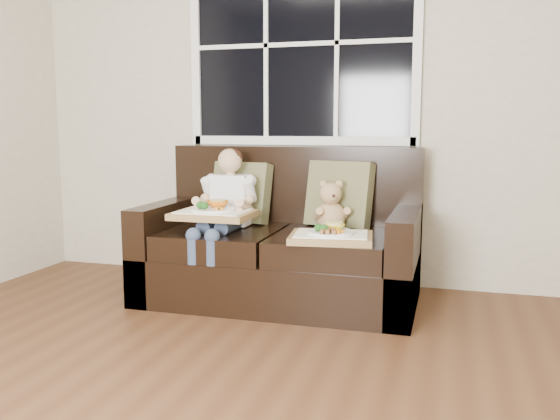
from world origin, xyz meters
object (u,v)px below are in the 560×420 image
(loveseat, at_px, (283,250))
(teddy_bear, at_px, (330,210))
(child, at_px, (225,201))
(tray_left, at_px, (214,213))
(tray_right, at_px, (331,236))

(loveseat, xyz_separation_m, teddy_bear, (0.31, -0.01, 0.27))
(child, bearing_deg, teddy_bear, 9.18)
(loveseat, bearing_deg, tray_left, -139.70)
(loveseat, distance_m, tray_right, 0.53)
(loveseat, height_order, tray_left, loveseat)
(child, xyz_separation_m, tray_left, (-0.01, -0.18, -0.05))
(tray_right, bearing_deg, tray_left, 169.87)
(loveseat, xyz_separation_m, child, (-0.34, -0.11, 0.31))
(tray_left, relative_size, tray_right, 0.94)
(tray_left, bearing_deg, child, 88.80)
(tray_left, height_order, tray_right, tray_left)
(teddy_bear, height_order, tray_right, teddy_bear)
(loveseat, distance_m, tray_left, 0.53)
(tray_left, bearing_deg, loveseat, 40.74)
(teddy_bear, height_order, tray_left, teddy_bear)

